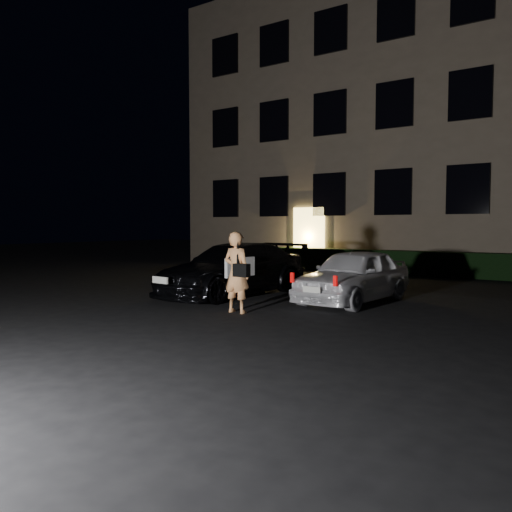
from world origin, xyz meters
The scene contains 6 objects.
ground centered at (0.00, 0.00, 0.00)m, with size 80.00×80.00×0.00m, color black.
building centered at (0.00, 14.99, 6.00)m, with size 20.00×8.11×12.00m.
hedge centered at (0.00, 10.50, 0.42)m, with size 15.00×0.70×0.85m, color black.
sedan centered at (-1.34, 2.74, 0.65)m, with size 2.30×4.70×1.31m.
hatch centered at (1.67, 3.31, 0.61)m, with size 1.77×3.72×1.23m.
man centered at (0.28, 0.69, 0.82)m, with size 0.67×0.40×1.63m.
Camera 1 is at (6.11, -7.35, 1.74)m, focal length 35.00 mm.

